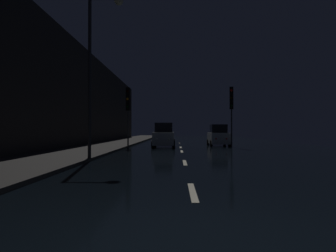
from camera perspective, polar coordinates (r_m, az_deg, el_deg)
The scene contains 9 objects.
ground at distance 28.80m, azimuth 2.31°, elevation -3.70°, with size 25.67×84.00×0.02m, color black.
sidewalk_left at distance 29.46m, azimuth -10.73°, elevation -3.45°, with size 4.40×84.00×0.15m, color #33302D.
building_facade_left at distance 26.94m, azimuth -17.74°, elevation 5.87°, with size 0.80×63.00×9.12m, color #2D2B28.
lane_centerline at distance 22.19m, azimuth 2.55°, elevation -4.55°, with size 0.16×28.19×0.01m.
traffic_light_far_right at distance 26.17m, azimuth 11.96°, elevation 4.27°, with size 0.38×0.49×5.14m.
traffic_light_far_left at distance 24.95m, azimuth -7.59°, elevation 4.17°, with size 0.35×0.48×4.96m.
streetlamp_overhead at distance 15.17m, azimuth -13.03°, elevation 13.32°, with size 1.70×0.44×7.91m.
car_approaching_headlights at distance 25.90m, azimuth -0.79°, elevation -1.90°, with size 1.91×4.14×2.08m.
car_parked_right_far at distance 28.33m, azimuth 9.51°, elevation -1.89°, with size 1.81×3.92×1.97m.
Camera 1 is at (-0.40, -4.26, 1.51)m, focal length 32.13 mm.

